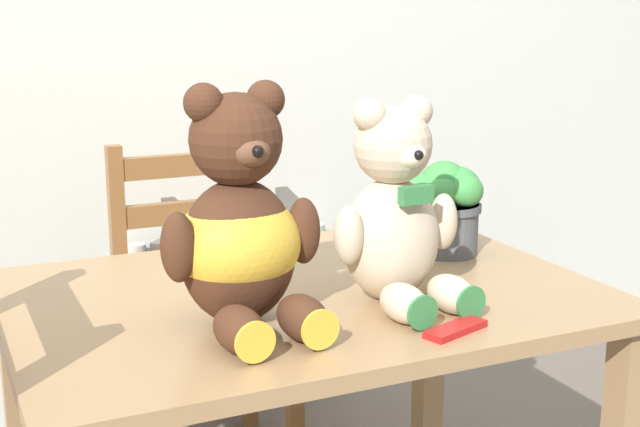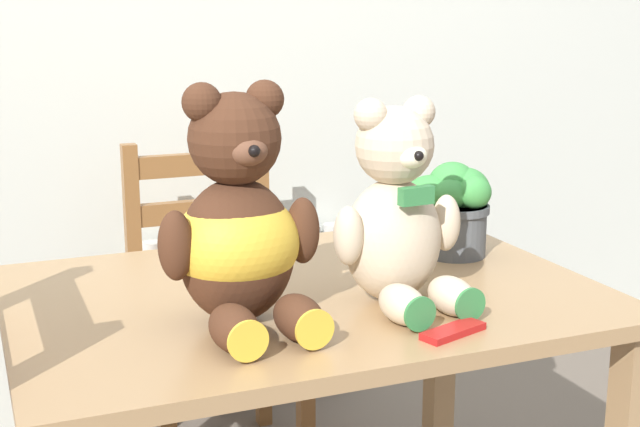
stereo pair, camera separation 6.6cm
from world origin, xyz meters
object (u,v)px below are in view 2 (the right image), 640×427
Objects in this scene: wooden_chair_behind at (213,307)px; teddy_bear_right at (397,216)px; potted_plant at (453,204)px; teddy_bear_left at (239,229)px; chocolate_bar at (453,331)px.

wooden_chair_behind is 2.34× the size of teddy_bear_right.
teddy_bear_right reaches higher than potted_plant.
teddy_bear_left is 0.39m from chocolate_bar.
teddy_bear_left is 2.04× the size of potted_plant.
chocolate_bar is (0.13, -1.03, 0.27)m from wooden_chair_behind.
potted_plant reaches higher than chocolate_bar.
teddy_bear_right is (0.12, -0.84, 0.43)m from wooden_chair_behind.
teddy_bear_right reaches higher than wooden_chair_behind.
potted_plant is at bearing -142.45° from teddy_bear_right.
chocolate_bar is at bearing -120.11° from potted_plant.
teddy_bear_right is 1.86× the size of potted_plant.
teddy_bear_left is (-0.17, -0.84, 0.43)m from wooden_chair_behind.
teddy_bear_left is at bearing 147.93° from chocolate_bar.
wooden_chair_behind is 1.08m from chocolate_bar.
teddy_bear_left is 0.30m from teddy_bear_right.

